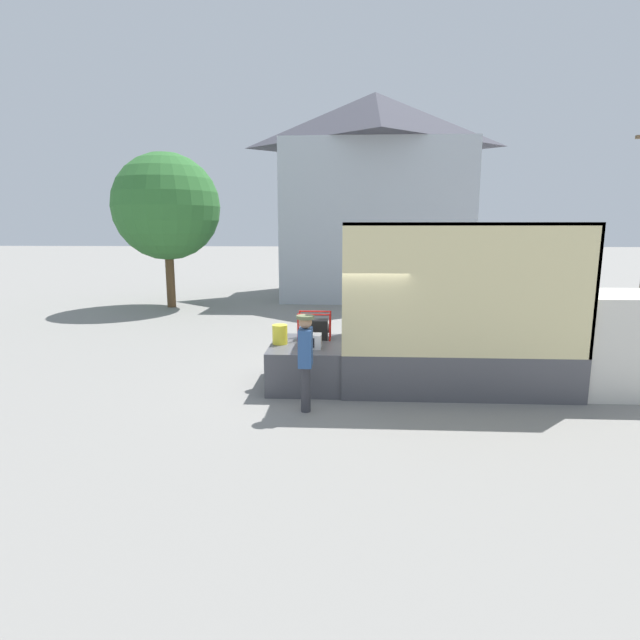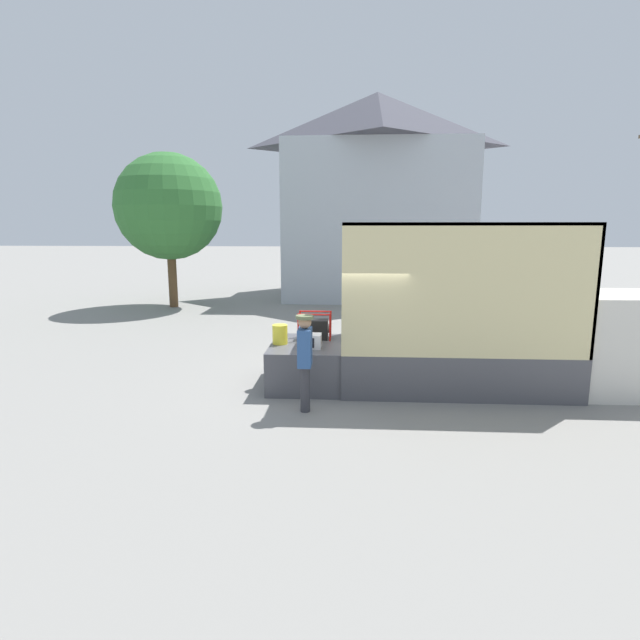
# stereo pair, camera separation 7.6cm
# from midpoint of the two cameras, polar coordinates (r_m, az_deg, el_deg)

# --- Properties ---
(ground_plane) EXTENTS (160.00, 160.00, 0.00)m
(ground_plane) POSITION_cam_midpoint_polar(r_m,az_deg,el_deg) (10.89, 2.29, -7.35)
(ground_plane) COLOR gray
(box_truck) EXTENTS (6.59, 2.10, 3.43)m
(box_truck) POSITION_cam_midpoint_polar(r_m,az_deg,el_deg) (11.22, 21.57, -2.63)
(box_truck) COLOR silver
(box_truck) RESTS_ON ground
(tailgate_deck) EXTENTS (1.52, 2.00, 0.90)m
(tailgate_deck) POSITION_cam_midpoint_polar(r_m,az_deg,el_deg) (10.79, -1.74, -5.01)
(tailgate_deck) COLOR #4C4C51
(tailgate_deck) RESTS_ON ground
(microwave) EXTENTS (0.47, 0.37, 0.29)m
(microwave) POSITION_cam_midpoint_polar(r_m,az_deg,el_deg) (10.24, -1.38, -2.43)
(microwave) COLOR white
(microwave) RESTS_ON tailgate_deck
(portable_generator) EXTENTS (0.73, 0.45, 0.60)m
(portable_generator) POSITION_cam_midpoint_polar(r_m,az_deg,el_deg) (11.06, -0.73, -1.02)
(portable_generator) COLOR black
(portable_generator) RESTS_ON tailgate_deck
(orange_bucket) EXTENTS (0.32, 0.32, 0.41)m
(orange_bucket) POSITION_cam_midpoint_polar(r_m,az_deg,el_deg) (10.62, -4.81, -1.65)
(orange_bucket) COLOR yellow
(orange_bucket) RESTS_ON tailgate_deck
(worker_person) EXTENTS (0.32, 0.44, 1.80)m
(worker_person) POSITION_cam_midpoint_polar(r_m,az_deg,el_deg) (9.03, -1.91, -3.76)
(worker_person) COLOR #38383D
(worker_person) RESTS_ON ground
(house_backdrop) EXTENTS (8.88, 7.08, 9.60)m
(house_backdrop) POSITION_cam_midpoint_polar(r_m,az_deg,el_deg) (25.10, 6.04, 14.01)
(house_backdrop) COLOR #A8B2BC
(house_backdrop) RESTS_ON ground
(street_tree) EXTENTS (4.36, 4.36, 6.37)m
(street_tree) POSITION_cam_midpoint_polar(r_m,az_deg,el_deg) (22.02, -17.24, 12.24)
(street_tree) COLOR brown
(street_tree) RESTS_ON ground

